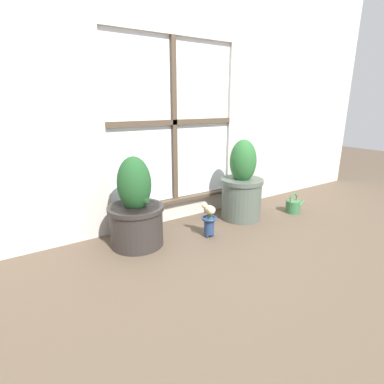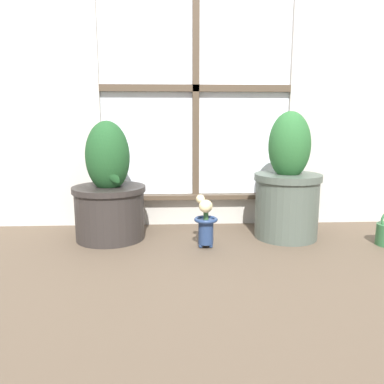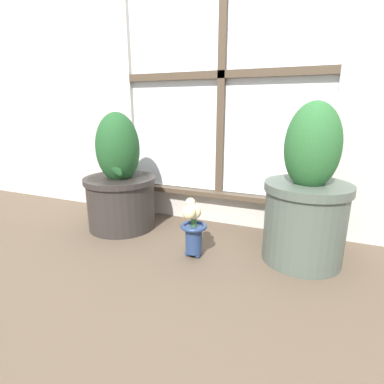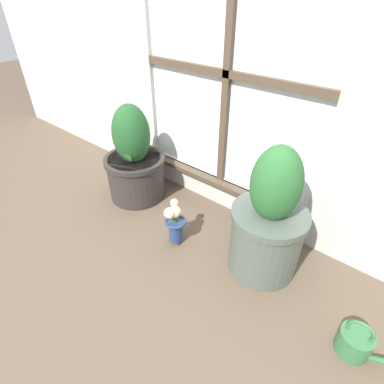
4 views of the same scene
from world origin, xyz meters
name	(u,v)px [view 4 (image 4 of 4)]	position (x,y,z in m)	size (l,w,h in m)	color
ground_plane	(145,261)	(0.00, 0.00, 0.00)	(10.00, 10.00, 0.00)	brown
potted_plant_left	(135,163)	(-0.44, 0.35, 0.23)	(0.35, 0.35, 0.58)	#2D2826
potted_plant_right	(268,224)	(0.44, 0.33, 0.26)	(0.32, 0.32, 0.62)	#4C564C
flower_vase	(175,222)	(0.02, 0.19, 0.13)	(0.11, 0.11, 0.24)	navy
watering_can	(355,342)	(0.89, 0.19, 0.05)	(0.21, 0.12, 0.17)	#336B3D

